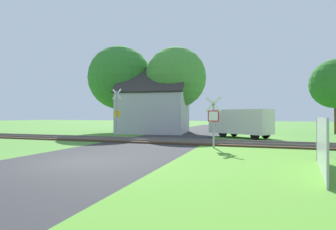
# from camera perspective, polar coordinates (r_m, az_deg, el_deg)

# --- Properties ---
(ground_plane) EXTENTS (160.00, 160.00, 0.00)m
(ground_plane) POSITION_cam_1_polar(r_m,az_deg,el_deg) (10.51, -18.77, -9.74)
(ground_plane) COLOR #4C8433
(road_asphalt) EXTENTS (6.47, 80.00, 0.01)m
(road_asphalt) POSITION_cam_1_polar(r_m,az_deg,el_deg) (12.14, -13.01, -8.43)
(road_asphalt) COLOR #2D2D30
(road_asphalt) RESTS_ON ground
(grass_verge) EXTENTS (6.00, 20.00, 0.01)m
(grass_verge) POSITION_cam_1_polar(r_m,az_deg,el_deg) (6.51, 18.23, -15.72)
(grass_verge) COLOR #54912D
(grass_verge) RESTS_ON ground
(rail_track) EXTENTS (60.00, 2.60, 0.22)m
(rail_track) POSITION_cam_1_polar(r_m,az_deg,el_deg) (17.61, -2.58, -5.67)
(rail_track) COLOR #422D1E
(rail_track) RESTS_ON ground
(stop_sign_near) EXTENTS (0.88, 0.15, 2.81)m
(stop_sign_near) POSITION_cam_1_polar(r_m,az_deg,el_deg) (14.43, 9.87, -0.72)
(stop_sign_near) COLOR #9E9EA5
(stop_sign_near) RESTS_ON ground
(crossing_sign_far) EXTENTS (0.87, 0.17, 3.91)m
(crossing_sign_far) POSITION_cam_1_polar(r_m,az_deg,el_deg) (21.21, -11.13, 0.95)
(crossing_sign_far) COLOR #9E9EA5
(crossing_sign_far) RESTS_ON ground
(house) EXTENTS (7.49, 7.35, 6.80)m
(house) POSITION_cam_1_polar(r_m,az_deg,el_deg) (27.05, -2.92, 0.84)
(house) COLOR #B7B7BC
(house) RESTS_ON ground
(tree_left) EXTENTS (6.92, 6.92, 9.38)m
(tree_left) POSITION_cam_1_polar(r_m,az_deg,el_deg) (29.56, -10.40, 7.95)
(tree_left) COLOR #513823
(tree_left) RESTS_ON ground
(tree_center) EXTENTS (6.32, 6.32, 8.86)m
(tree_center) POSITION_cam_1_polar(r_m,az_deg,el_deg) (27.45, 1.67, 8.10)
(tree_center) COLOR #513823
(tree_center) RESTS_ON ground
(tree_far) EXTENTS (4.66, 4.66, 7.11)m
(tree_far) POSITION_cam_1_polar(r_m,az_deg,el_deg) (29.48, 32.72, 5.75)
(tree_far) COLOR #513823
(tree_far) RESTS_ON ground
(mail_truck) EXTENTS (5.16, 4.07, 2.24)m
(mail_truck) POSITION_cam_1_polar(r_m,az_deg,el_deg) (21.59, 15.75, -1.51)
(mail_truck) COLOR silver
(mail_truck) RESTS_ON ground
(fence_panel) EXTENTS (0.71, 4.37, 1.70)m
(fence_panel) POSITION_cam_1_polar(r_m,az_deg,el_deg) (9.41, 30.39, -5.62)
(fence_panel) COLOR #9E9EA5
(fence_panel) RESTS_ON ground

